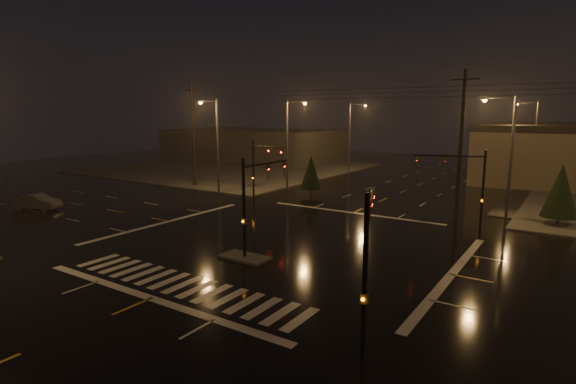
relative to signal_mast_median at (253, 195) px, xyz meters
The scene contains 21 objects.
ground 4.85m from the signal_mast_median, 90.00° to the left, with size 140.00×140.00×0.00m, color black.
sidewalk_nw 44.80m from the signal_mast_median, 132.21° to the left, with size 36.00×36.00×0.12m, color #47443F.
median_island 3.79m from the signal_mast_median, 90.00° to the right, with size 3.00×1.60×0.15m, color #47443F.
crosswalk 7.01m from the signal_mast_median, 90.00° to the right, with size 15.00×2.60×0.01m, color beige.
stop_bar_near 8.77m from the signal_mast_median, 90.00° to the right, with size 16.00×0.50×0.01m, color beige.
stop_bar_far 14.56m from the signal_mast_median, 90.00° to the left, with size 16.00×0.50×0.01m, color beige.
commercial_block 57.07m from the signal_mast_median, 127.83° to the left, with size 30.00×18.00×5.60m, color #413B39.
signal_mast_median is the anchor object (origin of this frame).
signal_mast_ne 16.27m from the signal_mast_median, 54.28° to the left, with size 4.84×1.86×6.00m.
signal_mast_nw 16.27m from the signal_mast_median, 125.72° to the left, with size 4.84×1.86×6.00m.
signal_mast_se 12.22m from the signal_mast_median, 33.15° to the right, with size 1.55×3.87×6.00m.
streetlight_1 23.94m from the signal_mast_median, 117.96° to the left, with size 2.77×0.32×10.00m.
streetlight_2 38.78m from the signal_mast_median, 106.79° to the left, with size 2.77×0.32×10.00m.
streetlight_3 22.20m from the signal_mast_median, 59.61° to the left, with size 2.77×0.32×10.00m.
streetlight_4 40.69m from the signal_mast_median, 74.03° to the left, with size 2.77×0.32×10.00m.
streetlight_5 21.53m from the signal_mast_median, 138.30° to the left, with size 0.32×2.77×10.00m.
utility_pole_0 27.95m from the signal_mast_median, 142.19° to the left, with size 2.20×0.32×12.00m.
utility_pole_1 19.00m from the signal_mast_median, 64.89° to the left, with size 2.20×0.32×12.00m.
conifer_0 24.01m from the signal_mast_median, 50.74° to the left, with size 2.62×2.62×4.79m.
conifer_3 20.80m from the signal_mast_median, 110.84° to the left, with size 2.25×2.25×4.22m.
car_crossing 24.67m from the signal_mast_median, behind, with size 1.48×4.25×1.40m, color #525459.
Camera 1 is at (16.29, -24.07, 8.57)m, focal length 28.00 mm.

